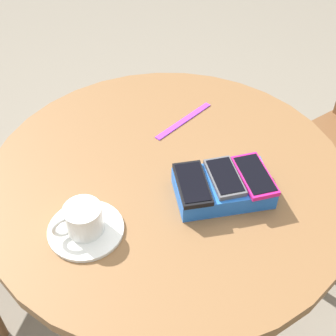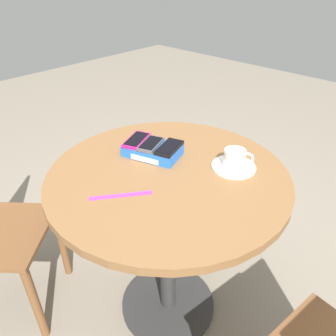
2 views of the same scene
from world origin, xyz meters
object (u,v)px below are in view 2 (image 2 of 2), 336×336
object	(u,v)px
saucer	(234,167)
lanyard_strap	(121,195)
round_table	(168,206)
phone_magenta	(137,140)
coffee_cup	(235,158)
phone_gray	(151,144)
phone_black	(169,147)
phone_box	(152,150)

from	to	relation	value
saucer	lanyard_strap	bearing A→B (deg)	-113.54
round_table	phone_magenta	world-z (taller)	phone_magenta
coffee_cup	lanyard_strap	bearing A→B (deg)	-113.70
round_table	lanyard_strap	distance (m)	0.25
phone_gray	phone_black	size ratio (longest dim) A/B	0.93
phone_box	coffee_cup	world-z (taller)	coffee_cup
phone_black	lanyard_strap	world-z (taller)	phone_black
saucer	coffee_cup	world-z (taller)	coffee_cup
lanyard_strap	round_table	bearing A→B (deg)	84.79
phone_gray	phone_black	world-z (taller)	same
round_table	coffee_cup	size ratio (longest dim) A/B	8.91
phone_box	phone_black	xyz separation A→B (m)	(0.07, 0.02, 0.03)
saucer	phone_gray	bearing A→B (deg)	-153.06
phone_gray	lanyard_strap	size ratio (longest dim) A/B	0.66
lanyard_strap	phone_black	bearing A→B (deg)	98.95
phone_black	coffee_cup	distance (m)	0.25
phone_black	saucer	size ratio (longest dim) A/B	0.89
phone_box	saucer	xyz separation A→B (m)	(0.28, 0.14, -0.02)
coffee_cup	phone_black	bearing A→B (deg)	-151.51
phone_black	saucer	bearing A→B (deg)	28.41
phone_black	coffee_cup	xyz separation A→B (m)	(0.22, 0.12, -0.01)
phone_magenta	phone_box	bearing A→B (deg)	16.46
phone_gray	saucer	world-z (taller)	phone_gray
phone_box	lanyard_strap	distance (m)	0.28
phone_box	phone_gray	world-z (taller)	phone_gray
phone_magenta	lanyard_strap	size ratio (longest dim) A/B	0.72
saucer	lanyard_strap	distance (m)	0.43
round_table	coffee_cup	distance (m)	0.31
phone_gray	phone_black	bearing A→B (deg)	22.16
phone_box	coffee_cup	bearing A→B (deg)	26.22
phone_magenta	lanyard_strap	world-z (taller)	phone_magenta
phone_box	phone_black	size ratio (longest dim) A/B	1.66
coffee_cup	saucer	bearing A→B (deg)	-143.39
phone_magenta	saucer	world-z (taller)	phone_magenta
round_table	phone_black	bearing A→B (deg)	130.34
round_table	coffee_cup	world-z (taller)	coffee_cup
coffee_cup	phone_box	bearing A→B (deg)	-153.78
coffee_cup	phone_magenta	bearing A→B (deg)	-155.54
phone_black	coffee_cup	size ratio (longest dim) A/B	1.47
phone_box	phone_magenta	bearing A→B (deg)	-163.54
phone_black	lanyard_strap	xyz separation A→B (m)	(0.04, -0.28, -0.05)
phone_black	phone_magenta	bearing A→B (deg)	-162.56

